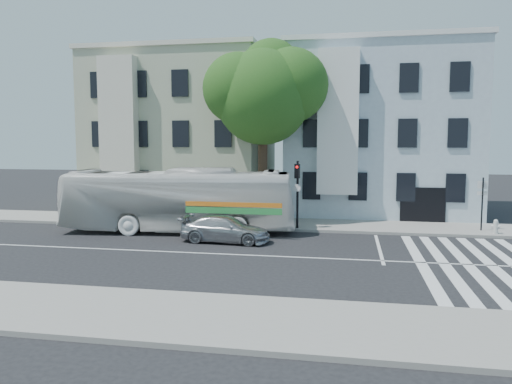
% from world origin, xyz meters
% --- Properties ---
extents(ground, '(120.00, 120.00, 0.00)m').
position_xyz_m(ground, '(0.00, 0.00, 0.00)').
color(ground, black).
rests_on(ground, ground).
extents(sidewalk_far, '(80.00, 4.00, 0.15)m').
position_xyz_m(sidewalk_far, '(0.00, 8.00, 0.07)').
color(sidewalk_far, gray).
rests_on(sidewalk_far, ground).
extents(sidewalk_near, '(80.00, 4.00, 0.15)m').
position_xyz_m(sidewalk_near, '(0.00, -8.00, 0.07)').
color(sidewalk_near, gray).
rests_on(sidewalk_near, ground).
extents(building_left, '(12.00, 10.00, 11.00)m').
position_xyz_m(building_left, '(-7.00, 15.00, 5.50)').
color(building_left, '#ABB094').
rests_on(building_left, ground).
extents(building_right, '(12.00, 10.00, 11.00)m').
position_xyz_m(building_right, '(7.00, 15.00, 5.50)').
color(building_right, '#A4B5C3').
rests_on(building_right, ground).
extents(street_tree, '(7.30, 5.90, 11.10)m').
position_xyz_m(street_tree, '(0.06, 8.74, 7.83)').
color(street_tree, '#2D2116').
rests_on(street_tree, ground).
extents(bus, '(4.39, 12.76, 3.48)m').
position_xyz_m(bus, '(-3.96, 4.88, 1.74)').
color(bus, silver).
rests_on(bus, ground).
extents(sedan, '(2.08, 4.52, 1.28)m').
position_xyz_m(sedan, '(-0.83, 2.60, 0.64)').
color(sedan, '#AEB0B6').
rests_on(sedan, ground).
extents(hedge, '(8.53, 2.13, 0.70)m').
position_xyz_m(hedge, '(-2.70, 6.30, 0.50)').
color(hedge, '#21621F').
rests_on(hedge, sidewalk_far).
extents(traffic_signal, '(0.40, 0.52, 3.86)m').
position_xyz_m(traffic_signal, '(2.30, 6.29, 2.49)').
color(traffic_signal, black).
rests_on(traffic_signal, ground).
extents(fire_hydrant, '(0.43, 0.30, 0.75)m').
position_xyz_m(fire_hydrant, '(12.58, 6.57, 0.53)').
color(fire_hydrant, beige).
rests_on(fire_hydrant, sidewalk_far).
extents(far_sign_pole, '(0.51, 0.18, 2.85)m').
position_xyz_m(far_sign_pole, '(12.11, 7.57, 1.93)').
color(far_sign_pole, black).
rests_on(far_sign_pole, sidewalk_far).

